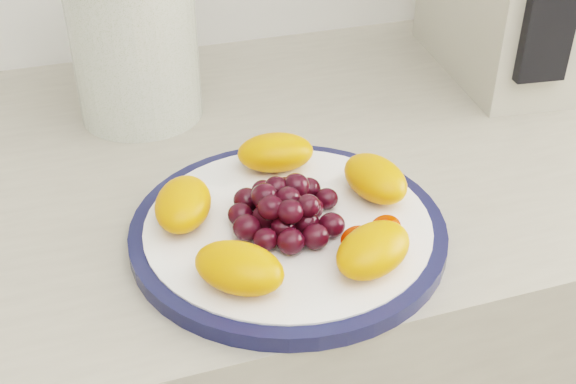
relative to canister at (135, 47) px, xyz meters
name	(u,v)px	position (x,y,z in m)	size (l,w,h in m)	color
plate_rim	(288,231)	(0.09, -0.28, -0.08)	(0.29, 0.29, 0.01)	#121638
plate_face	(288,230)	(0.09, -0.28, -0.08)	(0.26, 0.26, 0.02)	white
canister	(135,47)	(0.00, 0.00, 0.00)	(0.14, 0.14, 0.17)	#445B1C
fruit_plate	(292,209)	(0.09, -0.29, -0.05)	(0.25, 0.25, 0.04)	orange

